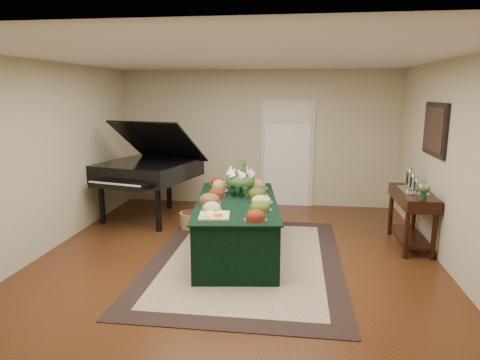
# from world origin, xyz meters

# --- Properties ---
(ground) EXTENTS (6.00, 6.00, 0.00)m
(ground) POSITION_xyz_m (0.00, 0.00, 0.00)
(ground) COLOR black
(ground) RESTS_ON ground
(area_rug) EXTENTS (2.59, 3.63, 0.01)m
(area_rug) POSITION_xyz_m (0.13, -0.06, 0.01)
(area_rug) COLOR black
(area_rug) RESTS_ON ground
(kitchen_doorway) EXTENTS (1.05, 0.07, 2.10)m
(kitchen_doorway) POSITION_xyz_m (0.60, 2.97, 1.02)
(kitchen_doorway) COLOR silver
(kitchen_doorway) RESTS_ON ground
(buffet_table) EXTENTS (1.39, 2.46, 0.77)m
(buffet_table) POSITION_xyz_m (-0.04, 0.21, 0.39)
(buffet_table) COLOR black
(buffet_table) RESTS_ON ground
(food_platters) EXTENTS (1.12, 2.25, 0.13)m
(food_platters) POSITION_xyz_m (-0.04, 0.42, 0.82)
(food_platters) COLOR silver
(food_platters) RESTS_ON buffet_table
(cutting_board) EXTENTS (0.41, 0.41, 0.10)m
(cutting_board) POSITION_xyz_m (-0.20, -0.59, 0.81)
(cutting_board) COLOR tan
(cutting_board) RESTS_ON buffet_table
(green_goblets) EXTENTS (0.32, 0.21, 0.18)m
(green_goblets) POSITION_xyz_m (-0.04, 0.34, 0.86)
(green_goblets) COLOR #14321E
(green_goblets) RESTS_ON buffet_table
(floral_centerpiece) EXTENTS (0.45, 0.45, 0.45)m
(floral_centerpiece) POSITION_xyz_m (-0.03, 0.58, 1.04)
(floral_centerpiece) COLOR #14321E
(floral_centerpiece) RESTS_ON buffet_table
(grand_piano) EXTENTS (1.89, 2.02, 1.79)m
(grand_piano) POSITION_xyz_m (-1.85, 1.72, 0.90)
(grand_piano) COLOR black
(grand_piano) RESTS_ON ground
(wicker_basket) EXTENTS (0.43, 0.43, 0.27)m
(wicker_basket) POSITION_xyz_m (-0.94, 1.25, 0.13)
(wicker_basket) COLOR olive
(wicker_basket) RESTS_ON ground
(mahogany_sideboard) EXTENTS (0.45, 1.23, 0.84)m
(mahogany_sideboard) POSITION_xyz_m (2.49, 0.82, 0.65)
(mahogany_sideboard) COLOR black
(mahogany_sideboard) RESTS_ON ground
(tea_service) EXTENTS (0.34, 0.58, 0.30)m
(tea_service) POSITION_xyz_m (2.50, 0.89, 0.96)
(tea_service) COLOR silver
(tea_service) RESTS_ON mahogany_sideboard
(pink_bouquet) EXTENTS (0.17, 0.17, 0.22)m
(pink_bouquet) POSITION_xyz_m (2.50, 0.32, 0.99)
(pink_bouquet) COLOR #14321E
(pink_bouquet) RESTS_ON mahogany_sideboard
(wall_painting) EXTENTS (0.05, 0.95, 0.75)m
(wall_painting) POSITION_xyz_m (2.72, 0.82, 1.75)
(wall_painting) COLOR black
(wall_painting) RESTS_ON ground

